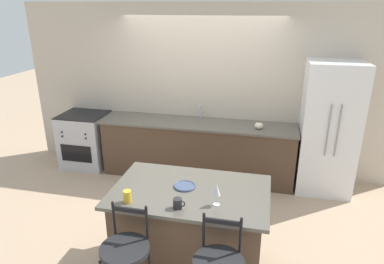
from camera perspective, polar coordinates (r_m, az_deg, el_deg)
ground_plane at (r=5.40m, az=0.05°, el=-8.90°), size 18.00×18.00×0.00m
wall_back at (r=5.56m, az=1.68°, el=6.96°), size 6.00×0.07×2.70m
back_counter at (r=5.53m, az=0.93°, el=-2.83°), size 3.06×0.69×0.92m
sink_faucet at (r=5.52m, az=1.40°, el=3.66°), size 0.02×0.13×0.22m
kitchen_island at (r=3.64m, az=-0.28°, el=-16.10°), size 1.53×0.97×0.95m
refrigerator at (r=5.31m, az=21.79°, el=0.48°), size 0.78×0.69×1.93m
oven_range at (r=6.18m, az=-17.27°, el=-1.22°), size 0.75×0.70×0.92m
bar_stool_near at (r=3.13m, az=-10.95°, el=-20.32°), size 0.41×0.41×1.09m
dinner_plate at (r=3.44m, az=-1.22°, el=-8.97°), size 0.22×0.22×0.02m
wine_glass at (r=3.09m, az=4.17°, el=-9.64°), size 0.07×0.07×0.21m
coffee_mug at (r=3.10m, az=-2.38°, el=-11.80°), size 0.11×0.08×0.09m
tumbler_cup at (r=3.23m, az=-10.72°, el=-10.50°), size 0.08×0.08×0.12m
pumpkin_decoration at (r=5.16m, az=11.09°, el=1.05°), size 0.13×0.13×0.12m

